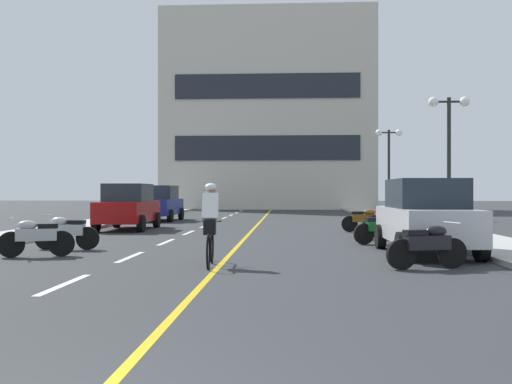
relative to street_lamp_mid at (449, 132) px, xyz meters
The scene contains 28 objects.
ground_plane 8.80m from the street_lamp_mid, 157.21° to the left, with size 140.00×140.00×0.00m, color #2D3033.
curb_left 16.21m from the street_lamp_mid, 157.30° to the left, with size 2.40×72.00×0.12m, color #A8A8A3.
curb_right 7.08m from the street_lamp_mid, 91.72° to the left, with size 2.40×72.00×0.12m, color #A8A8A3.
lane_dash_1 15.59m from the street_lamp_mid, 128.26° to the right, with size 0.14×2.20×0.01m, color silver.
lane_dash_2 12.80m from the street_lamp_mid, 139.91° to the right, with size 0.14×2.20×0.01m, color silver.
lane_dash_3 10.80m from the street_lamp_mid, 157.44° to the right, with size 0.14×2.20×0.01m, color silver.
lane_dash_4 10.07m from the street_lamp_mid, behind, with size 0.14×2.20×0.01m, color silver.
lane_dash_5 10.87m from the street_lamp_mid, 156.39° to the left, with size 0.14×2.20×0.01m, color silver.
lane_dash_6 12.92m from the street_lamp_mid, 139.19° to the left, with size 0.14×2.20×0.01m, color silver.
lane_dash_7 15.74m from the street_lamp_mid, 127.79° to the left, with size 0.14×2.20×0.01m, color silver.
lane_dash_8 18.99m from the street_lamp_mid, 120.23° to the left, with size 0.14×2.20×0.01m, color silver.
lane_dash_9 22.48m from the street_lamp_mid, 115.02° to the left, with size 0.14×2.20×0.01m, color silver.
lane_dash_10 26.12m from the street_lamp_mid, 111.27° to the left, with size 0.14×2.20×0.01m, color silver.
lane_dash_11 29.85m from the street_lamp_mid, 108.46° to the left, with size 0.14×2.20×0.01m, color silver.
centre_line_yellow 10.07m from the street_lamp_mid, 139.46° to the left, with size 0.12×66.00×0.01m, color gold.
office_building 32.43m from the street_lamp_mid, 103.50° to the left, with size 18.21×8.27×17.03m.
street_lamp_mid is the anchor object (origin of this frame).
street_lamp_far 11.45m from the street_lamp_mid, 90.90° to the left, with size 1.46×0.36×4.83m.
parked_car_near 7.85m from the street_lamp_mid, 109.24° to the right, with size 1.96×4.22×1.82m.
parked_car_mid 12.49m from the street_lamp_mid, behind, with size 1.98×4.23×1.82m.
parked_car_far 15.35m from the street_lamp_mid, 144.96° to the left, with size 1.95×4.21×1.82m.
motorcycle_2 10.59m from the street_lamp_mid, 107.33° to the right, with size 1.66×0.74×0.92m.
motorcycle_3 14.43m from the street_lamp_mid, 145.26° to the right, with size 1.65×0.77×0.92m.
motorcycle_4 13.50m from the street_lamp_mid, 151.26° to the right, with size 1.70×0.60×0.92m.
motorcycle_5 6.10m from the street_lamp_mid, 125.56° to the right, with size 1.67×0.70×0.92m.
motorcycle_6 4.86m from the street_lamp_mid, 137.23° to the right, with size 1.64×0.80×0.92m.
motorcycle_7 4.36m from the street_lamp_mid, 164.63° to the left, with size 1.70×0.60×0.92m.
cyclist_rider 12.21m from the street_lamp_mid, 128.01° to the right, with size 0.42×1.77×1.71m.
Camera 1 is at (1.65, -3.38, 1.52)m, focal length 41.19 mm.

